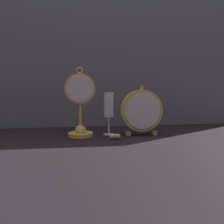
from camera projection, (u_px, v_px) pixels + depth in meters
ground_plane at (114, 139)px, 1.06m from camera, size 4.00×4.00×0.00m
fabric_backdrop_drape at (106, 54)px, 1.34m from camera, size 1.62×0.01×0.78m
pocket_watch_on_stand at (80, 109)px, 1.10m from camera, size 0.13×0.11×0.31m
mantel_clock_silver at (142, 111)px, 1.13m from camera, size 0.19×0.04×0.23m
champagne_flute at (109, 107)px, 1.13m from camera, size 0.05×0.05×0.20m
wine_cork at (116, 137)px, 1.05m from camera, size 0.04×0.02×0.02m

